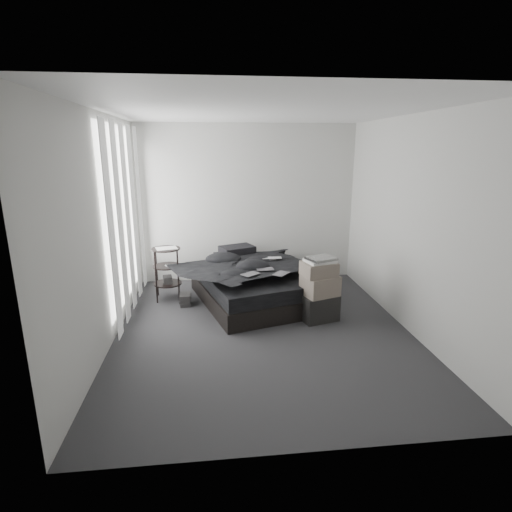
{
  "coord_description": "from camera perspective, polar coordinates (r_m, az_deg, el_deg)",
  "views": [
    {
      "loc": [
        -0.6,
        -4.54,
        2.2
      ],
      "look_at": [
        0.0,
        0.8,
        0.75
      ],
      "focal_mm": 28.0,
      "sensor_mm": 36.0,
      "label": 1
    }
  ],
  "objects": [
    {
      "name": "wall_front",
      "position": [
        2.67,
        6.96,
        -4.72
      ],
      "size": [
        3.6,
        0.01,
        2.6
      ],
      "primitive_type": "cube",
      "color": "beige",
      "rests_on": "ground"
    },
    {
      "name": "bed",
      "position": [
        5.94,
        -0.53,
        -5.36
      ],
      "size": [
        1.85,
        2.15,
        0.25
      ],
      "primitive_type": "cube",
      "rotation": [
        0.0,
        0.0,
        0.28
      ],
      "color": "black",
      "rests_on": "floor"
    },
    {
      "name": "wall_back",
      "position": [
        6.73,
        -1.24,
        7.41
      ],
      "size": [
        3.6,
        0.01,
        2.6
      ],
      "primitive_type": "cube",
      "color": "beige",
      "rests_on": "ground"
    },
    {
      "name": "ceiling",
      "position": [
        4.6,
        1.18,
        20.08
      ],
      "size": [
        3.6,
        4.2,
        0.01
      ],
      "primitive_type": "cube",
      "color": "white",
      "rests_on": "ground"
    },
    {
      "name": "pillow_lower",
      "position": [
        6.44,
        -3.29,
        -0.15
      ],
      "size": [
        0.64,
        0.51,
        0.12
      ],
      "primitive_type": "cube",
      "rotation": [
        0.0,
        0.0,
        0.28
      ],
      "color": "black",
      "rests_on": "mattress"
    },
    {
      "name": "comic_c",
      "position": [
        5.28,
        3.61,
        -1.72
      ],
      "size": [
        0.26,
        0.28,
        0.01
      ],
      "primitive_type": "cube",
      "rotation": [
        0.0,
        0.0,
        0.89
      ],
      "color": "black",
      "rests_on": "duvet"
    },
    {
      "name": "box_mid",
      "position": [
        5.29,
        9.13,
        -4.16
      ],
      "size": [
        0.52,
        0.47,
        0.26
      ],
      "primitive_type": "cube",
      "rotation": [
        0.0,
        0.0,
        0.34
      ],
      "color": "#6D6156",
      "rests_on": "box_lower"
    },
    {
      "name": "box_upper",
      "position": [
        5.22,
        8.99,
        -1.85
      ],
      "size": [
        0.48,
        0.42,
        0.18
      ],
      "primitive_type": "cube",
      "rotation": [
        0.0,
        0.0,
        0.22
      ],
      "color": "#6D6156",
      "rests_on": "box_mid"
    },
    {
      "name": "mattress",
      "position": [
        5.86,
        -0.54,
        -3.32
      ],
      "size": [
        1.78,
        2.09,
        0.2
      ],
      "primitive_type": "cube",
      "rotation": [
        0.0,
        0.0,
        0.28
      ],
      "color": "black",
      "rests_on": "bed"
    },
    {
      "name": "wall_left",
      "position": [
        4.78,
        -20.85,
        3.26
      ],
      "size": [
        0.01,
        4.2,
        2.6
      ],
      "primitive_type": "cube",
      "color": "beige",
      "rests_on": "ground"
    },
    {
      "name": "pillow_upper",
      "position": [
        6.42,
        -2.72,
        0.91
      ],
      "size": [
        0.61,
        0.53,
        0.12
      ],
      "primitive_type": "cube",
      "rotation": [
        0.0,
        0.0,
        0.39
      ],
      "color": "black",
      "rests_on": "pillow_lower"
    },
    {
      "name": "curtain_left",
      "position": [
        5.63,
        -17.95,
        4.96
      ],
      "size": [
        0.06,
        2.12,
        2.48
      ],
      "primitive_type": "cube",
      "color": "white",
      "rests_on": "wall_left"
    },
    {
      "name": "laptop",
      "position": [
        5.94,
        2.33,
        0.17
      ],
      "size": [
        0.3,
        0.2,
        0.02
      ],
      "primitive_type": "imported",
      "rotation": [
        0.0,
        0.0,
        -0.03
      ],
      "color": "silver",
      "rests_on": "duvet"
    },
    {
      "name": "floor_books",
      "position": [
        5.91,
        -10.08,
        -6.18
      ],
      "size": [
        0.18,
        0.24,
        0.16
      ],
      "primitive_type": "cube",
      "rotation": [
        0.0,
        0.0,
        0.09
      ],
      "color": "black",
      "rests_on": "floor"
    },
    {
      "name": "comic_a",
      "position": [
        5.26,
        -0.79,
        -1.9
      ],
      "size": [
        0.28,
        0.26,
        0.01
      ],
      "primitive_type": "cube",
      "rotation": [
        0.0,
        0.0,
        0.67
      ],
      "color": "black",
      "rests_on": "duvet"
    },
    {
      "name": "side_stand",
      "position": [
        6.12,
        -12.56,
        -2.52
      ],
      "size": [
        0.46,
        0.46,
        0.77
      ],
      "primitive_type": "cylinder",
      "rotation": [
        0.0,
        0.0,
        0.09
      ],
      "color": "black",
      "rests_on": "floor"
    },
    {
      "name": "art_book_white",
      "position": [
        5.19,
        9.13,
        -0.69
      ],
      "size": [
        0.42,
        0.37,
        0.04
      ],
      "primitive_type": "cube",
      "rotation": [
        0.0,
        0.0,
        0.27
      ],
      "color": "silver",
      "rests_on": "box_upper"
    },
    {
      "name": "wall_right",
      "position": [
        5.22,
        21.16,
        4.14
      ],
      "size": [
        0.01,
        4.2,
        2.6
      ],
      "primitive_type": "cube",
      "color": "beige",
      "rests_on": "ground"
    },
    {
      "name": "floor",
      "position": [
        5.08,
        1.02,
        -10.56
      ],
      "size": [
        3.6,
        4.2,
        0.01
      ],
      "primitive_type": "cube",
      "color": "#2D2C2E",
      "rests_on": "ground"
    },
    {
      "name": "art_book_snake",
      "position": [
        5.18,
        9.3,
        -0.34
      ],
      "size": [
        0.42,
        0.38,
        0.03
      ],
      "primitive_type": "cube",
      "rotation": [
        0.0,
        0.0,
        0.38
      ],
      "color": "silver",
      "rests_on": "art_book_white"
    },
    {
      "name": "duvet",
      "position": [
        5.76,
        -0.37,
        -1.51
      ],
      "size": [
        1.74,
        1.89,
        0.21
      ],
      "primitive_type": "imported",
      "rotation": [
        0.0,
        0.0,
        0.28
      ],
      "color": "black",
      "rests_on": "mattress"
    },
    {
      "name": "comic_b",
      "position": [
        5.47,
        1.29,
        -1.16
      ],
      "size": [
        0.24,
        0.17,
        0.01
      ],
      "primitive_type": "cube",
      "rotation": [
        0.0,
        0.0,
        0.07
      ],
      "color": "black",
      "rests_on": "duvet"
    },
    {
      "name": "papers",
      "position": [
        6.0,
        -12.67,
        1.05
      ],
      "size": [
        0.35,
        0.29,
        0.02
      ],
      "primitive_type": "cube",
      "rotation": [
        0.0,
        0.0,
        0.26
      ],
      "color": "white",
      "rests_on": "side_stand"
    },
    {
      "name": "window_left",
      "position": [
        5.63,
        -18.51,
        5.64
      ],
      "size": [
        0.02,
        2.0,
        2.3
      ],
      "primitive_type": "cube",
      "color": "white",
      "rests_on": "wall_left"
    },
    {
      "name": "box_lower",
      "position": [
        5.4,
        8.85,
        -7.18
      ],
      "size": [
        0.55,
        0.48,
        0.34
      ],
      "primitive_type": "cube",
      "rotation": [
        0.0,
        0.0,
        0.27
      ],
      "color": "black",
      "rests_on": "floor"
    }
  ]
}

